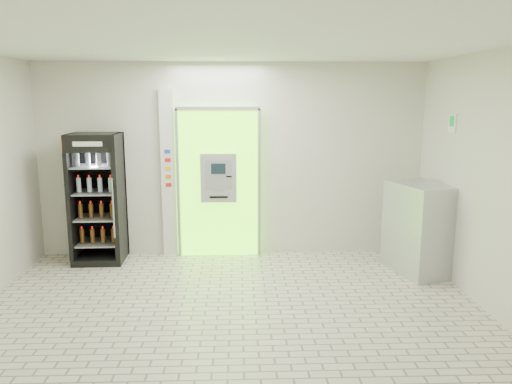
{
  "coord_description": "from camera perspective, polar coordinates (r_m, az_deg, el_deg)",
  "views": [
    {
      "loc": [
        0.11,
        -5.26,
        2.46
      ],
      "look_at": [
        0.34,
        1.2,
        1.24
      ],
      "focal_mm": 35.0,
      "sensor_mm": 36.0,
      "label": 1
    }
  ],
  "objects": [
    {
      "name": "ground",
      "position": [
        5.8,
        -3.0,
        -14.36
      ],
      "size": [
        6.0,
        6.0,
        0.0
      ],
      "primitive_type": "plane",
      "color": "beige",
      "rests_on": "ground"
    },
    {
      "name": "room_shell",
      "position": [
        5.29,
        -3.19,
        4.01
      ],
      "size": [
        6.0,
        6.0,
        6.0
      ],
      "color": "beige",
      "rests_on": "ground"
    },
    {
      "name": "atm_assembly",
      "position": [
        7.78,
        -4.26,
        1.16
      ],
      "size": [
        1.3,
        0.24,
        2.33
      ],
      "color": "#66EE14",
      "rests_on": "ground"
    },
    {
      "name": "pillar",
      "position": [
        7.87,
        -9.95,
        2.09
      ],
      "size": [
        0.22,
        0.11,
        2.6
      ],
      "color": "silver",
      "rests_on": "ground"
    },
    {
      "name": "beverage_cooler",
      "position": [
        7.88,
        -17.62,
        -0.95
      ],
      "size": [
        0.75,
        0.71,
        1.95
      ],
      "rotation": [
        0.0,
        0.0,
        0.03
      ],
      "color": "black",
      "rests_on": "ground"
    },
    {
      "name": "steel_cabinet",
      "position": [
        7.44,
        18.21,
        -3.96
      ],
      "size": [
        0.89,
        1.1,
        1.28
      ],
      "rotation": [
        0.0,
        0.0,
        0.27
      ],
      "color": "#AAADB2",
      "rests_on": "ground"
    },
    {
      "name": "exit_sign",
      "position": [
        7.26,
        21.53,
        7.32
      ],
      "size": [
        0.02,
        0.22,
        0.26
      ],
      "color": "white",
      "rests_on": "room_shell"
    }
  ]
}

